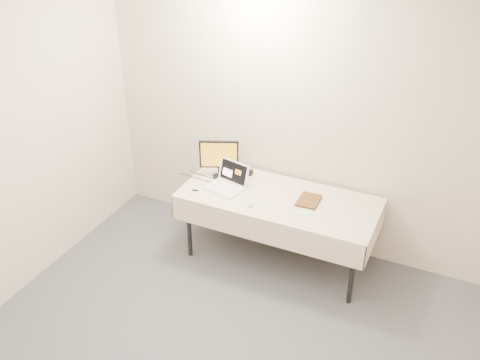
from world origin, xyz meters
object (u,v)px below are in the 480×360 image
at_px(table, 279,203).
at_px(book, 299,188).
at_px(monitor, 219,156).
at_px(laptop, 228,182).

xyz_separation_m(table, book, (0.18, 0.04, 0.19)).
bearing_deg(book, table, -168.28).
bearing_deg(monitor, laptop, -62.79).
bearing_deg(table, book, 12.80).
bearing_deg(book, monitor, 174.45).
bearing_deg(laptop, monitor, 153.77).
relative_size(monitor, book, 1.55).
xyz_separation_m(monitor, book, (0.86, -0.07, -0.10)).
xyz_separation_m(table, laptop, (-0.51, -0.03, 0.12)).
relative_size(laptop, monitor, 1.01).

